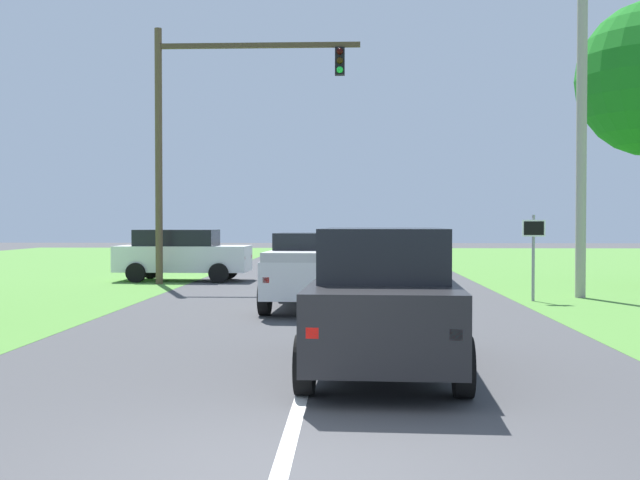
# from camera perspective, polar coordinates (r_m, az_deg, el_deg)

# --- Properties ---
(ground_plane) EXTENTS (120.00, 120.00, 0.00)m
(ground_plane) POSITION_cam_1_polar(r_m,az_deg,el_deg) (16.36, 0.26, -5.94)
(ground_plane) COLOR #424244
(red_suv_near) EXTENTS (2.25, 4.76, 1.99)m
(red_suv_near) POSITION_cam_1_polar(r_m,az_deg,el_deg) (10.61, 4.77, -4.28)
(red_suv_near) COLOR black
(red_suv_near) RESTS_ON ground_plane
(pickup_truck_lead) EXTENTS (2.32, 4.98, 1.82)m
(pickup_truck_lead) POSITION_cam_1_polar(r_m,az_deg,el_deg) (18.21, -0.49, -2.21)
(pickup_truck_lead) COLOR silver
(pickup_truck_lead) RESTS_ON ground_plane
(traffic_light) EXTENTS (6.84, 0.40, 8.53)m
(traffic_light) POSITION_cam_1_polar(r_m,az_deg,el_deg) (25.88, -8.48, 9.00)
(traffic_light) COLOR brown
(traffic_light) RESTS_ON ground_plane
(keep_moving_sign) EXTENTS (0.60, 0.09, 2.27)m
(keep_moving_sign) POSITION_cam_1_polar(r_m,az_deg,el_deg) (20.69, 15.70, -0.42)
(keep_moving_sign) COLOR gray
(keep_moving_sign) RESTS_ON ground_plane
(crossing_suv_far) EXTENTS (4.68, 2.12, 1.81)m
(crossing_suv_far) POSITION_cam_1_polar(r_m,az_deg,el_deg) (27.37, -10.30, -1.04)
(crossing_suv_far) COLOR silver
(crossing_suv_far) RESTS_ON ground_plane
(utility_pole_right) EXTENTS (0.28, 0.28, 9.00)m
(utility_pole_right) POSITION_cam_1_polar(r_m,az_deg,el_deg) (22.15, 19.00, 7.56)
(utility_pole_right) COLOR #9E998E
(utility_pole_right) RESTS_ON ground_plane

